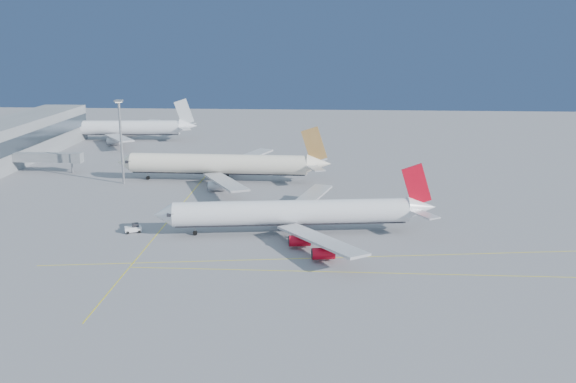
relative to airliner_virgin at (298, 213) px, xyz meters
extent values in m
plane|color=slate|center=(6.57, -10.89, -5.03)|extent=(500.00, 500.00, 0.00)
cube|color=gray|center=(-108.43, 74.11, 2.47)|extent=(18.00, 110.00, 15.00)
cube|color=#3F4C59|center=(-99.23, 74.11, 3.97)|extent=(0.40, 107.80, 5.00)
cube|color=gray|center=(-88.43, 61.11, 0.17)|extent=(22.00, 3.00, 3.00)
cylinder|color=gray|center=(-79.43, 61.11, -2.43)|extent=(0.70, 0.70, 5.20)
cube|color=gray|center=(-77.43, 61.11, 0.17)|extent=(3.20, 3.60, 3.40)
cube|color=yellow|center=(11.57, -24.89, -5.02)|extent=(90.00, 0.18, 0.02)
cube|color=yellow|center=(6.57, -16.89, -5.02)|extent=(118.86, 16.88, 0.02)
cube|color=yellow|center=(-33.43, 19.11, -5.02)|extent=(0.18, 140.00, 0.02)
cylinder|color=white|center=(-1.46, -0.19, 0.17)|extent=(56.22, 13.12, 5.79)
cone|color=white|center=(-31.37, -4.17, 0.17)|extent=(5.22, 6.34, 5.79)
cone|color=white|center=(29.73, 3.95, 0.77)|extent=(7.66, 6.38, 5.50)
cube|color=black|center=(-29.49, -3.92, 0.77)|extent=(2.31, 5.67, 0.70)
cube|color=#B7B7BC|center=(5.70, -15.61, -1.43)|extent=(20.31, 26.98, 0.55)
cube|color=#B7B7BC|center=(1.42, 16.56, -1.43)|extent=(14.04, 29.11, 0.55)
cube|color=red|center=(28.25, 3.76, 6.36)|extent=(7.68, 1.46, 10.57)
cylinder|color=gray|center=(-24.20, -3.22, -3.33)|extent=(0.24, 0.24, 2.30)
cylinder|color=black|center=(-24.20, -3.22, -4.48)|extent=(1.18, 0.84, 1.10)
cylinder|color=gray|center=(0.07, -4.12, -3.33)|extent=(0.32, 0.32, 2.30)
cylinder|color=black|center=(0.07, -4.12, -4.48)|extent=(1.21, 1.04, 1.10)
cylinder|color=gray|center=(-1.01, 4.00, -3.33)|extent=(0.32, 0.32, 2.30)
cylinder|color=black|center=(-1.01, 4.00, -4.48)|extent=(1.21, 1.04, 1.10)
cylinder|color=red|center=(1.01, -10.97, -3.30)|extent=(5.08, 3.11, 2.50)
cylinder|color=red|center=(6.35, -19.03, -3.30)|extent=(5.08, 3.11, 2.50)
cylinder|color=red|center=(-1.90, 10.85, -3.30)|extent=(5.08, 3.11, 2.50)
cylinder|color=red|center=(1.16, 20.03, -3.30)|extent=(5.08, 3.11, 2.50)
cylinder|color=#F2E6CE|center=(-27.80, 52.17, 0.59)|extent=(56.82, 7.45, 6.21)
cone|color=#F2E6CE|center=(-58.54, 52.84, 0.59)|extent=(5.04, 6.32, 6.21)
cone|color=#F2E6CE|center=(4.35, 51.47, 1.24)|extent=(7.76, 6.07, 5.90)
cube|color=black|center=(-56.47, 52.80, 1.24)|extent=(1.87, 5.94, 0.76)
cube|color=#B7B7BC|center=(-22.91, 34.94, -1.12)|extent=(17.88, 30.07, 0.60)
cube|color=#B7B7BC|center=(-22.17, 69.18, -1.12)|extent=(18.97, 29.71, 0.60)
cube|color=#B38243|center=(2.72, 51.51, 7.32)|extent=(8.39, 0.67, 11.54)
cylinder|color=gray|center=(-51.04, 52.68, -3.17)|extent=(0.26, 0.26, 2.51)
cylinder|color=black|center=(-51.04, 52.68, -4.43)|extent=(1.22, 0.79, 1.20)
cylinder|color=gray|center=(-26.81, 47.74, -3.17)|extent=(0.35, 0.35, 2.51)
cylinder|color=black|center=(-26.81, 47.74, -4.43)|extent=(1.22, 1.01, 1.20)
cylinder|color=gray|center=(-26.62, 56.57, -3.17)|extent=(0.35, 0.35, 2.51)
cylinder|color=black|center=(-26.62, 56.57, -4.43)|extent=(1.22, 1.01, 1.20)
cylinder|color=#B7B7BC|center=(-25.97, 38.06, -3.17)|extent=(5.29, 2.84, 2.73)
cylinder|color=#B7B7BC|center=(-25.36, 66.20, -3.17)|extent=(5.29, 2.84, 2.73)
cylinder|color=white|center=(-85.08, 125.57, 0.59)|extent=(55.34, 10.49, 6.16)
cone|color=white|center=(-114.92, 123.20, 0.59)|extent=(5.42, 6.53, 6.16)
cone|color=white|center=(-53.82, 128.04, 1.25)|extent=(8.14, 6.44, 5.85)
cube|color=black|center=(-112.84, 123.37, 1.25)|extent=(2.22, 5.98, 0.77)
cube|color=#B7B7BC|center=(-78.74, 109.31, -1.11)|extent=(19.97, 28.47, 0.61)
cube|color=#B7B7BC|center=(-81.37, 142.62, -1.11)|extent=(16.15, 29.72, 0.61)
cube|color=silver|center=(-55.46, 127.91, 7.35)|extent=(8.48, 1.16, 11.64)
cylinder|color=gray|center=(-107.57, 123.79, -3.16)|extent=(0.26, 0.26, 2.53)
cylinder|color=black|center=(-107.57, 123.79, -4.42)|extent=(1.27, 0.86, 1.21)
cylinder|color=gray|center=(-83.64, 121.27, -3.16)|extent=(0.35, 0.35, 2.53)
cylinder|color=black|center=(-83.64, 121.27, -4.42)|extent=(1.28, 1.08, 1.21)
cylinder|color=gray|center=(-84.33, 130.04, -3.16)|extent=(0.35, 0.35, 2.53)
cylinder|color=black|center=(-84.33, 130.04, -4.42)|extent=(1.28, 1.08, 1.21)
cylinder|color=#B7B7BC|center=(-82.06, 112.03, -3.17)|extent=(5.48, 3.16, 2.75)
cylinder|color=#B7B7BC|center=(-84.23, 139.41, -3.17)|extent=(5.48, 3.16, 2.75)
cube|color=white|center=(-39.50, -2.04, -4.15)|extent=(4.33, 3.24, 1.17)
cube|color=black|center=(-38.96, -1.83, -3.28)|extent=(2.05, 2.11, 0.87)
cylinder|color=black|center=(-40.39, -3.49, -4.69)|extent=(0.76, 0.57, 0.68)
cylinder|color=black|center=(-41.14, -1.59, -4.69)|extent=(0.76, 0.57, 0.68)
cylinder|color=black|center=(-37.86, -2.49, -4.69)|extent=(0.76, 0.57, 0.68)
cylinder|color=black|center=(-38.61, -0.59, -4.69)|extent=(0.76, 0.57, 0.68)
cylinder|color=gray|center=(-57.26, 47.03, 7.90)|extent=(0.72, 0.72, 25.86)
cube|color=gray|center=(-57.26, 47.03, 21.04)|extent=(2.28, 2.28, 0.52)
cube|color=white|center=(-57.26, 47.03, 20.63)|extent=(1.66, 1.66, 0.26)
camera|label=1|loc=(6.79, -146.37, 42.69)|focal=40.00mm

